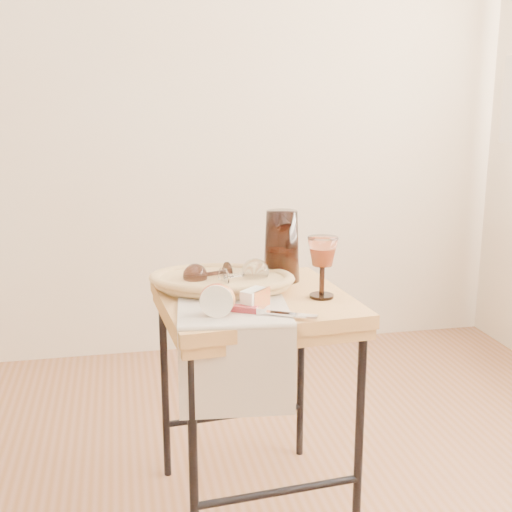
{
  "coord_description": "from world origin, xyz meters",
  "views": [
    {
      "loc": [
        -0.06,
        -1.29,
        1.21
      ],
      "look_at": [
        0.31,
        0.45,
        0.78
      ],
      "focal_mm": 46.61,
      "sensor_mm": 36.0,
      "label": 1
    }
  ],
  "objects": [
    {
      "name": "pitcher",
      "position": [
        0.42,
        0.61,
        0.77
      ],
      "size": [
        0.2,
        0.26,
        0.26
      ],
      "primitive_type": null,
      "rotation": [
        0.0,
        0.0,
        0.21
      ],
      "color": "black",
      "rests_on": "side_table"
    },
    {
      "name": "bread_basket",
      "position": [
        0.22,
        0.54,
        0.69
      ],
      "size": [
        0.43,
        0.35,
        0.05
      ],
      "primitive_type": null,
      "rotation": [
        0.0,
        0.0,
        -0.29
      ],
      "color": "#AE763F",
      "rests_on": "side_table"
    },
    {
      "name": "side_table",
      "position": [
        0.31,
        0.47,
        0.33
      ],
      "size": [
        0.56,
        0.56,
        0.66
      ],
      "primitive_type": null,
      "rotation": [
        0.0,
        0.0,
        0.08
      ],
      "color": "brown",
      "rests_on": "floor"
    },
    {
      "name": "table_knife",
      "position": [
        0.3,
        0.29,
        0.68
      ],
      "size": [
        0.23,
        0.14,
        0.02
      ],
      "primitive_type": null,
      "rotation": [
        0.0,
        0.0,
        -0.5
      ],
      "color": "silver",
      "rests_on": "tea_towel"
    },
    {
      "name": "apple_wedge",
      "position": [
        0.28,
        0.35,
        0.69
      ],
      "size": [
        0.08,
        0.08,
        0.05
      ],
      "primitive_type": "cube",
      "rotation": [
        0.0,
        0.0,
        0.77
      ],
      "color": "white",
      "rests_on": "tea_towel"
    },
    {
      "name": "wall_back",
      "position": [
        0.0,
        1.8,
        1.35
      ],
      "size": [
        3.6,
        0.0,
        2.7
      ],
      "primitive_type": "cube",
      "color": "beige",
      "rests_on": "ground"
    },
    {
      "name": "wine_goblet",
      "position": [
        0.49,
        0.42,
        0.75
      ],
      "size": [
        0.1,
        0.1,
        0.18
      ],
      "primitive_type": null,
      "rotation": [
        0.0,
        0.0,
        -0.16
      ],
      "color": "white",
      "rests_on": "side_table"
    },
    {
      "name": "apple_half",
      "position": [
        0.18,
        0.31,
        0.71
      ],
      "size": [
        0.1,
        0.07,
        0.08
      ],
      "primitive_type": "ellipsoid",
      "rotation": [
        0.0,
        0.0,
        -0.27
      ],
      "color": "red",
      "rests_on": "tea_towel"
    },
    {
      "name": "goblet_lying_b",
      "position": [
        0.28,
        0.52,
        0.72
      ],
      "size": [
        0.15,
        0.12,
        0.08
      ],
      "primitive_type": null,
      "rotation": [
        0.0,
        0.0,
        0.36
      ],
      "color": "white",
      "rests_on": "bread_basket"
    },
    {
      "name": "tea_towel",
      "position": [
        0.22,
        0.34,
        0.67
      ],
      "size": [
        0.32,
        0.29,
        0.01
      ],
      "primitive_type": "cube",
      "rotation": [
        0.0,
        0.0,
        -0.1
      ],
      "color": "beige",
      "rests_on": "side_table"
    },
    {
      "name": "goblet_lying_a",
      "position": [
        0.19,
        0.56,
        0.71
      ],
      "size": [
        0.13,
        0.1,
        0.07
      ],
      "primitive_type": null,
      "rotation": [
        0.0,
        0.0,
        3.45
      ],
      "color": "#422721",
      "rests_on": "bread_basket"
    }
  ]
}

